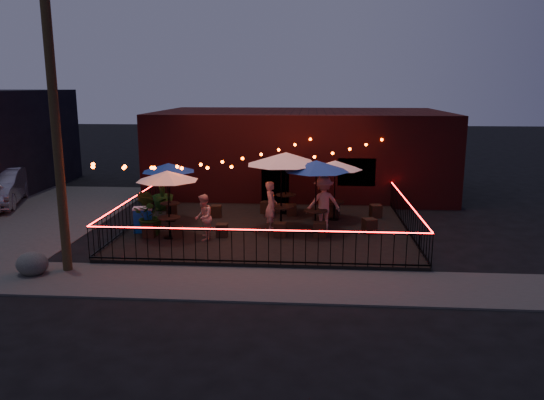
{
  "coord_description": "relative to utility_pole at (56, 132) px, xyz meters",
  "views": [
    {
      "loc": [
        1.55,
        -16.61,
        5.25
      ],
      "look_at": [
        0.11,
        2.63,
        1.06
      ],
      "focal_mm": 35.0,
      "sensor_mm": 36.0,
      "label": 1
    }
  ],
  "objects": [
    {
      "name": "cafe_table_2",
      "position": [
        5.9,
        4.45,
        -1.33
      ],
      "size": [
        3.1,
        3.1,
        2.75
      ],
      "rotation": [
        0.0,
        0.0,
        -0.28
      ],
      "color": "black",
      "rests_on": "patio"
    },
    {
      "name": "patron_c",
      "position": [
        7.4,
        4.57,
        -2.88
      ],
      "size": [
        1.4,
        1.01,
        1.94
      ],
      "primitive_type": "imported",
      "rotation": [
        0.0,
        0.0,
        3.39
      ],
      "color": "tan",
      "rests_on": "patio"
    },
    {
      "name": "bistro_chair_11",
      "position": [
        9.51,
        6.51,
        -3.6
      ],
      "size": [
        0.49,
        0.49,
        0.5
      ],
      "primitive_type": "cube",
      "rotation": [
        0.0,
        0.0,
        3.33
      ],
      "color": "black",
      "rests_on": "patio"
    },
    {
      "name": "potted_shrub_a",
      "position": [
        1.47,
        3.43,
        -3.17
      ],
      "size": [
        1.51,
        1.41,
        1.36
      ],
      "primitive_type": "imported",
      "rotation": [
        0.0,
        0.0,
        0.34
      ],
      "color": "#14380B",
      "rests_on": "patio"
    },
    {
      "name": "bistro_chair_4",
      "position": [
        3.93,
        3.35,
        -3.63
      ],
      "size": [
        0.4,
        0.4,
        0.45
      ],
      "primitive_type": "cube",
      "rotation": [
        0.0,
        0.0,
        0.06
      ],
      "color": "black",
      "rests_on": "patio"
    },
    {
      "name": "potted_shrub_b",
      "position": [
        0.8,
        4.78,
        -3.2
      ],
      "size": [
        0.89,
        0.82,
        1.3
      ],
      "primitive_type": "imported",
      "rotation": [
        0.0,
        0.0,
        -0.42
      ],
      "color": "#1A4014",
      "rests_on": "patio"
    },
    {
      "name": "cafe_table_4",
      "position": [
        7.13,
        4.18,
        -1.51
      ],
      "size": [
        2.76,
        2.76,
        2.56
      ],
      "rotation": [
        0.0,
        0.0,
        -0.21
      ],
      "color": "black",
      "rests_on": "patio"
    },
    {
      "name": "fence_right",
      "position": [
        10.4,
        4.6,
        -3.34
      ],
      "size": [
        0.04,
        8.0,
        1.04
      ],
      "rotation": [
        0.0,
        0.0,
        1.57
      ],
      "color": "black",
      "rests_on": "patio"
    },
    {
      "name": "bistro_chair_5",
      "position": [
        5.92,
        3.51,
        -3.61
      ],
      "size": [
        0.42,
        0.42,
        0.49
      ],
      "primitive_type": "cube",
      "rotation": [
        0.0,
        0.0,
        3.11
      ],
      "color": "black",
      "rests_on": "patio"
    },
    {
      "name": "bistro_chair_2",
      "position": [
        1.4,
        6.28,
        -3.61
      ],
      "size": [
        0.49,
        0.49,
        0.49
      ],
      "primitive_type": "cube",
      "rotation": [
        0.0,
        0.0,
        0.2
      ],
      "color": "black",
      "rests_on": "patio"
    },
    {
      "name": "cafe_table_1",
      "position": [
        1.6,
        5.35,
        -1.8
      ],
      "size": [
        2.35,
        2.35,
        2.24
      ],
      "rotation": [
        0.0,
        0.0,
        -0.17
      ],
      "color": "black",
      "rests_on": "patio"
    },
    {
      "name": "bistro_chair_7",
      "position": [
        6.2,
        6.58,
        -3.62
      ],
      "size": [
        0.42,
        0.42,
        0.46
      ],
      "primitive_type": "cube",
      "rotation": [
        0.0,
        0.0,
        3.22
      ],
      "color": "black",
      "rests_on": "patio"
    },
    {
      "name": "patron_a",
      "position": [
        5.55,
        4.3,
        -2.96
      ],
      "size": [
        0.52,
        0.71,
        1.78
      ],
      "primitive_type": "imported",
      "rotation": [
        0.0,
        0.0,
        1.72
      ],
      "color": "#E1AC99",
      "rests_on": "patio"
    },
    {
      "name": "cafe_table_0",
      "position": [
        2.17,
        3.09,
        -1.73
      ],
      "size": [
        2.62,
        2.62,
        2.32
      ],
      "rotation": [
        0.0,
        0.0,
        -0.3
      ],
      "color": "black",
      "rests_on": "patio"
    },
    {
      "name": "bistro_chair_10",
      "position": [
        7.83,
        6.44,
        -3.59
      ],
      "size": [
        0.56,
        0.56,
        0.51
      ],
      "primitive_type": "cube",
      "rotation": [
        0.0,
        0.0,
        -0.38
      ],
      "color": "black",
      "rests_on": "patio"
    },
    {
      "name": "bistro_chair_9",
      "position": [
        9.03,
        4.23,
        -3.6
      ],
      "size": [
        0.55,
        0.55,
        0.51
      ],
      "primitive_type": "cube",
      "rotation": [
        0.0,
        0.0,
        3.48
      ],
      "color": "black",
      "rests_on": "patio"
    },
    {
      "name": "bistro_chair_3",
      "position": [
        3.24,
        6.07,
        -3.61
      ],
      "size": [
        0.43,
        0.43,
        0.48
      ],
      "primitive_type": "cube",
      "rotation": [
        0.0,
        0.0,
        3.21
      ],
      "color": "black",
      "rests_on": "patio"
    },
    {
      "name": "cafe_table_5",
      "position": [
        7.86,
        6.05,
        -1.75
      ],
      "size": [
        2.33,
        2.33,
        2.3
      ],
      "rotation": [
        0.0,
        0.0,
        -0.12
      ],
      "color": "black",
      "rests_on": "patio"
    },
    {
      "name": "cooler",
      "position": [
        1.05,
        3.76,
        -3.4
      ],
      "size": [
        0.75,
        0.61,
        0.88
      ],
      "rotation": [
        0.0,
        0.0,
        0.2
      ],
      "color": "blue",
      "rests_on": "patio"
    },
    {
      "name": "bistro_chair_1",
      "position": [
        2.45,
        3.08,
        -3.64
      ],
      "size": [
        0.41,
        0.41,
        0.41
      ],
      "primitive_type": "cube",
      "rotation": [
        0.0,
        0.0,
        3.34
      ],
      "color": "black",
      "rests_on": "patio"
    },
    {
      "name": "fence_left",
      "position": [
        0.4,
        4.6,
        -3.34
      ],
      "size": [
        0.04,
        8.0,
        1.04
      ],
      "rotation": [
        0.0,
        0.0,
        1.57
      ],
      "color": "black",
      "rests_on": "patio"
    },
    {
      "name": "fence_front",
      "position": [
        5.4,
        0.6,
        -3.34
      ],
      "size": [
        10.0,
        0.04,
        1.04
      ],
      "color": "black",
      "rests_on": "patio"
    },
    {
      "name": "patio",
      "position": [
        5.4,
        4.6,
        -3.92
      ],
      "size": [
        10.0,
        8.0,
        0.15
      ],
      "primitive_type": "cube",
      "color": "black",
      "rests_on": "ground"
    },
    {
      "name": "cafe_table_3",
      "position": [
        5.95,
        6.95,
        -1.58
      ],
      "size": [
        2.79,
        2.79,
        2.49
      ],
      "rotation": [
        0.0,
        0.0,
        -0.28
      ],
      "color": "black",
      "rests_on": "patio"
    },
    {
      "name": "festoon_lights",
      "position": [
        4.39,
        4.3,
        -1.48
      ],
      "size": [
        10.02,
        8.72,
        1.32
      ],
      "color": "#FF3500",
      "rests_on": "ground"
    },
    {
      "name": "sidewalk",
      "position": [
        5.4,
        -0.65,
        -3.98
      ],
      "size": [
        18.0,
        2.5,
        0.05
      ],
      "primitive_type": "cube",
      "color": "#413E3C",
      "rests_on": "ground"
    },
    {
      "name": "brick_building",
      "position": [
        6.4,
        12.59,
        -2.0
      ],
      "size": [
        14.0,
        8.0,
        4.0
      ],
      "color": "#3B1010",
      "rests_on": "ground"
    },
    {
      "name": "boulder",
      "position": [
        -0.81,
        -0.43,
        -3.65
      ],
      "size": [
        0.98,
        0.86,
        0.7
      ],
      "primitive_type": "ellipsoid",
      "rotation": [
        0.0,
        0.0,
        -0.12
      ],
      "color": "#43433F",
      "rests_on": "ground"
    },
    {
      "name": "ground",
      "position": [
        5.4,
        2.6,
        -4.0
      ],
      "size": [
        110.0,
        110.0,
        0.0
      ],
      "primitive_type": "plane",
      "color": "black",
      "rests_on": "ground"
    },
    {
      "name": "bistro_chair_8",
      "position": [
        7.28,
        3.57,
        -3.6
      ],
      "size": [
        0.46,
        0.46,
        0.51
      ],
      "primitive_type": "cube",
      "rotation": [
        0.0,
        0.0,
        -0.06
      ],
      "color": "black",
      "rests_on": "patio"
    },
    {
      "name": "potted_shrub_c",
      "position": [
        0.8,
        7.19,
        -3.09
      ],
      "size": [
        1.13,
        1.13,
        1.52
      ],
      "primitive_type": "imported",
      "rotation": [
        0.0,
        0.0,
        0.43
      ],
      "color": "#13390B",
      "rests_on": "patio"
    },
    {
      "name": "utility_pole",
      "position": [
        0.0,
        0.0,
        0.0
      ],
      "size": [
        0.26,
        0.26,
        8.0
      ],
      "primitive_type": "cylinder",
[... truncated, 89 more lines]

